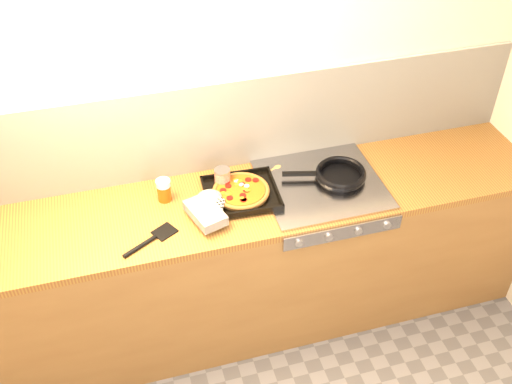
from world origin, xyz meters
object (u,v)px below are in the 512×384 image
object	(u,v)px
frying_pan	(340,174)
tomato_can	(222,179)
pizza_on_tray	(231,196)
juice_glass	(164,190)

from	to	relation	value
frying_pan	tomato_can	xyz separation A→B (m)	(-0.59, 0.11, 0.02)
pizza_on_tray	frying_pan	size ratio (longest dim) A/B	1.08
pizza_on_tray	juice_glass	size ratio (longest dim) A/B	4.09
juice_glass	tomato_can	bearing A→B (deg)	2.53
frying_pan	tomato_can	distance (m)	0.60
frying_pan	juice_glass	bearing A→B (deg)	174.01
pizza_on_tray	tomato_can	size ratio (longest dim) A/B	4.27
pizza_on_tray	tomato_can	xyz separation A→B (m)	(-0.01, 0.13, 0.02)
pizza_on_tray	frying_pan	distance (m)	0.58
frying_pan	tomato_can	size ratio (longest dim) A/B	3.96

